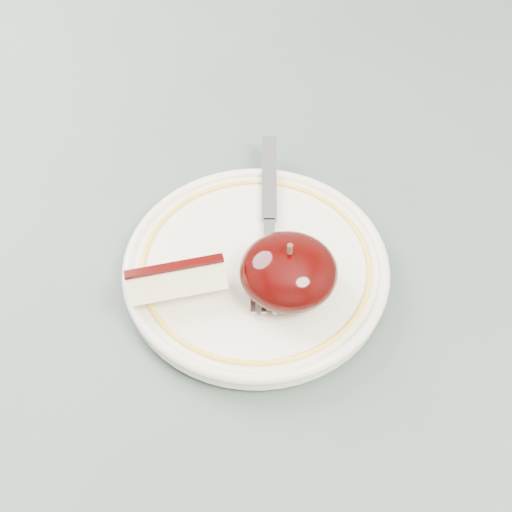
# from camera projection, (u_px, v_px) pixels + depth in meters

# --- Properties ---
(table) EXTENTS (0.90, 0.90, 0.75)m
(table) POSITION_uv_depth(u_px,v_px,m) (208.00, 343.00, 0.61)
(table) COLOR brown
(table) RESTS_ON ground
(plate) EXTENTS (0.20, 0.20, 0.02)m
(plate) POSITION_uv_depth(u_px,v_px,m) (256.00, 267.00, 0.54)
(plate) COLOR beige
(plate) RESTS_ON table
(apple_half) EXTENTS (0.07, 0.07, 0.05)m
(apple_half) POSITION_uv_depth(u_px,v_px,m) (289.00, 272.00, 0.50)
(apple_half) COLOR black
(apple_half) RESTS_ON plate
(apple_wedge) EXTENTS (0.08, 0.05, 0.03)m
(apple_wedge) POSITION_uv_depth(u_px,v_px,m) (176.00, 280.00, 0.50)
(apple_wedge) COLOR beige
(apple_wedge) RESTS_ON plate
(fork) EXTENTS (0.03, 0.18, 0.00)m
(fork) POSITION_uv_depth(u_px,v_px,m) (269.00, 222.00, 0.55)
(fork) COLOR gray
(fork) RESTS_ON plate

